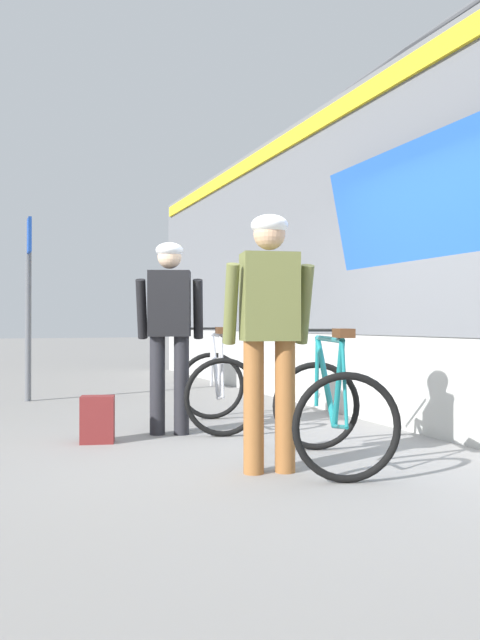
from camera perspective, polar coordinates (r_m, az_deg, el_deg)
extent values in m
plane|color=gray|center=(4.84, 2.26, -12.47)|extent=(80.00, 80.00, 0.00)
cube|color=#2356B2|center=(5.39, 20.60, 8.04)|extent=(0.38, 3.78, 1.67)
cube|color=black|center=(5.40, 21.18, 12.89)|extent=(0.04, 1.10, 0.80)
cylinder|color=#232328|center=(5.70, -7.68, -6.05)|extent=(0.14, 0.14, 0.90)
cylinder|color=#232328|center=(5.68, -5.46, -6.07)|extent=(0.14, 0.14, 0.90)
cube|color=black|center=(5.66, -6.57, 1.52)|extent=(0.44, 0.36, 0.60)
cylinder|color=black|center=(5.73, -9.13, 1.00)|extent=(0.18, 0.27, 0.56)
cylinder|color=black|center=(5.68, -3.92, 1.01)|extent=(0.18, 0.27, 0.56)
sphere|color=beige|center=(5.69, -6.57, 5.85)|extent=(0.22, 0.22, 0.22)
ellipsoid|color=white|center=(5.70, -6.57, 6.46)|extent=(0.33, 0.35, 0.14)
cylinder|color=#935B2D|center=(4.20, 1.28, -8.09)|extent=(0.14, 0.14, 0.90)
cylinder|color=#935B2D|center=(4.25, 4.21, -8.00)|extent=(0.14, 0.14, 0.90)
cube|color=olive|center=(4.19, 2.75, 2.16)|extent=(0.42, 0.31, 0.60)
cylinder|color=olive|center=(4.18, -0.85, 1.48)|extent=(0.14, 0.27, 0.56)
cylinder|color=olive|center=(4.30, 6.01, 1.44)|extent=(0.14, 0.27, 0.56)
sphere|color=tan|center=(4.23, 2.75, 7.99)|extent=(0.22, 0.22, 0.22)
ellipsoid|color=white|center=(4.24, 2.75, 8.79)|extent=(0.30, 0.32, 0.14)
torus|color=black|center=(6.56, -2.68, -6.12)|extent=(0.70, 0.22, 0.71)
torus|color=black|center=(5.55, -1.57, -7.18)|extent=(0.70, 0.22, 0.71)
cylinder|color=silver|center=(6.19, -2.33, -4.17)|extent=(0.20, 0.64, 0.63)
cylinder|color=silver|center=(6.06, -2.21, -1.39)|extent=(0.24, 0.84, 0.04)
cylinder|color=silver|center=(5.77, -1.87, -4.45)|extent=(0.10, 0.28, 0.62)
cylinder|color=silver|center=(5.73, -1.80, -7.23)|extent=(0.11, 0.36, 0.08)
cylinder|color=silver|center=(5.59, -1.65, -4.31)|extent=(0.06, 0.15, 0.56)
cylinder|color=silver|center=(6.51, -2.65, -3.74)|extent=(0.05, 0.09, 0.55)
cylinder|color=black|center=(6.48, -2.63, -0.79)|extent=(0.47, 0.14, 0.02)
cube|color=#4C2D19|center=(5.60, -1.69, -0.97)|extent=(0.15, 0.26, 0.06)
torus|color=black|center=(5.01, 7.11, -7.92)|extent=(0.69, 0.27, 0.71)
torus|color=black|center=(4.03, 9.90, -9.80)|extent=(0.69, 0.27, 0.71)
cylinder|color=#197A7F|center=(4.64, 7.94, -5.45)|extent=(0.25, 0.62, 0.63)
cylinder|color=#197A7F|center=(4.51, 8.25, -1.76)|extent=(0.31, 0.82, 0.04)
cylinder|color=#197A7F|center=(4.23, 9.12, -5.95)|extent=(0.13, 0.27, 0.62)
cylinder|color=#197A7F|center=(4.20, 9.31, -9.77)|extent=(0.14, 0.35, 0.08)
cylinder|color=#197A7F|center=(4.05, 9.69, -5.82)|extent=(0.07, 0.14, 0.56)
cylinder|color=#197A7F|center=(4.96, 7.16, -4.81)|extent=(0.06, 0.09, 0.55)
cylinder|color=black|center=(4.92, 7.21, -0.94)|extent=(0.46, 0.18, 0.02)
cube|color=#4C2D19|center=(4.06, 9.59, -1.21)|extent=(0.17, 0.26, 0.06)
cube|color=maroon|center=(5.43, -13.11, -8.99)|extent=(0.32, 0.24, 0.40)
cylinder|color=#595B60|center=(8.50, -19.08, 0.92)|extent=(0.08, 0.08, 2.40)
cube|color=#193F99|center=(8.58, -19.07, 7.28)|extent=(0.04, 0.70, 0.44)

